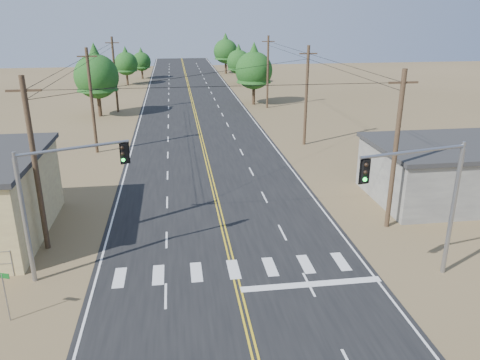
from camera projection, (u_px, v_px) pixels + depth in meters
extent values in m
cube|color=black|center=(205.00, 154.00, 45.62)|extent=(15.00, 200.00, 0.02)
cube|color=#98988A|center=(475.00, 171.00, 34.41)|extent=(15.00, 8.00, 4.00)
cylinder|color=gray|center=(12.00, 263.00, 24.30)|extent=(0.06, 0.06, 1.50)
cylinder|color=#4C3826|center=(36.00, 167.00, 25.79)|extent=(0.30, 0.30, 10.00)
cube|color=#4C3826|center=(24.00, 91.00, 24.36)|extent=(1.80, 0.12, 0.12)
cylinder|color=#4C3826|center=(92.00, 102.00, 44.41)|extent=(0.30, 0.30, 10.00)
cube|color=#4C3826|center=(87.00, 56.00, 42.99)|extent=(1.80, 0.12, 0.12)
cylinder|color=#4C3826|center=(115.00, 75.00, 63.04)|extent=(0.30, 0.30, 10.00)
cube|color=#4C3826|center=(112.00, 43.00, 61.61)|extent=(1.80, 0.12, 0.12)
cylinder|color=#4C3826|center=(395.00, 152.00, 28.55)|extent=(0.30, 0.30, 10.00)
cube|color=#4C3826|center=(403.00, 83.00, 27.12)|extent=(1.80, 0.12, 0.12)
cylinder|color=#4C3826|center=(306.00, 96.00, 47.17)|extent=(0.30, 0.30, 10.00)
cube|color=#4C3826|center=(308.00, 54.00, 45.75)|extent=(1.80, 0.12, 0.12)
cylinder|color=#4C3826|center=(268.00, 72.00, 65.80)|extent=(0.30, 0.30, 10.00)
cube|color=#4C3826|center=(268.00, 41.00, 64.37)|extent=(1.80, 0.12, 0.12)
cylinder|color=gray|center=(25.00, 222.00, 23.00)|extent=(0.23, 0.23, 6.63)
cylinder|color=gray|center=(14.00, 158.00, 21.88)|extent=(0.17, 0.17, 0.57)
cylinder|color=gray|center=(74.00, 148.00, 23.12)|extent=(5.15, 2.16, 0.15)
cube|color=black|center=(124.00, 153.00, 24.47)|extent=(0.41, 0.39, 1.04)
sphere|color=black|center=(122.00, 148.00, 24.20)|extent=(0.19, 0.19, 0.19)
sphere|color=black|center=(123.00, 154.00, 24.31)|extent=(0.19, 0.19, 0.19)
sphere|color=#0CE533|center=(123.00, 160.00, 24.43)|extent=(0.19, 0.19, 0.19)
cylinder|color=gray|center=(452.00, 213.00, 23.75)|extent=(0.24, 0.24, 6.89)
cylinder|color=gray|center=(463.00, 148.00, 22.58)|extent=(0.18, 0.18, 0.59)
cylinder|color=gray|center=(414.00, 152.00, 21.60)|extent=(5.73, 1.38, 0.16)
cube|color=black|center=(365.00, 171.00, 20.97)|extent=(0.40, 0.36, 1.08)
sphere|color=black|center=(366.00, 165.00, 20.69)|extent=(0.20, 0.20, 0.20)
sphere|color=black|center=(366.00, 172.00, 20.80)|extent=(0.20, 0.20, 0.20)
sphere|color=#0CE533|center=(365.00, 179.00, 20.92)|extent=(0.20, 0.20, 0.20)
cylinder|color=gray|center=(6.00, 297.00, 20.61)|extent=(0.06, 0.06, 2.41)
cube|color=#0D611C|center=(2.00, 276.00, 20.23)|extent=(0.69, 0.27, 0.24)
cylinder|color=#3F2D1E|center=(99.00, 103.00, 61.45)|extent=(0.51, 0.51, 3.40)
cone|color=#194E16|center=(96.00, 67.00, 59.84)|extent=(5.29, 5.29, 6.05)
sphere|color=#194E16|center=(97.00, 76.00, 60.26)|extent=(5.67, 5.67, 5.67)
cylinder|color=#3F2D1E|center=(127.00, 78.00, 88.09)|extent=(0.40, 0.40, 2.56)
cone|color=#194E16|center=(126.00, 59.00, 86.88)|extent=(3.99, 3.99, 4.56)
sphere|color=#194E16|center=(126.00, 64.00, 87.20)|extent=(4.27, 4.27, 4.27)
cylinder|color=#3F2D1E|center=(142.00, 73.00, 96.15)|extent=(0.40, 0.40, 2.27)
cone|color=#194E16|center=(141.00, 57.00, 95.08)|extent=(3.53, 3.53, 4.03)
sphere|color=#194E16|center=(141.00, 62.00, 95.36)|extent=(3.78, 3.78, 3.78)
cylinder|color=#3F2D1E|center=(254.00, 93.00, 69.37)|extent=(0.45, 0.45, 3.25)
cone|color=#194E16|center=(254.00, 62.00, 67.83)|extent=(5.06, 5.06, 5.78)
sphere|color=#194E16|center=(254.00, 70.00, 68.23)|extent=(5.42, 5.42, 5.42)
cylinder|color=#3F2D1E|center=(239.00, 77.00, 89.30)|extent=(0.42, 0.42, 2.69)
cone|color=#194E16|center=(239.00, 57.00, 88.03)|extent=(4.18, 4.18, 4.77)
sphere|color=#194E16|center=(239.00, 62.00, 88.36)|extent=(4.48, 4.48, 4.48)
cylinder|color=#3F2D1E|center=(226.00, 66.00, 104.04)|extent=(0.48, 0.48, 3.16)
cone|color=#194E16|center=(226.00, 46.00, 102.55)|extent=(4.92, 4.92, 5.62)
sphere|color=#194E16|center=(226.00, 51.00, 102.93)|extent=(5.27, 5.27, 5.27)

